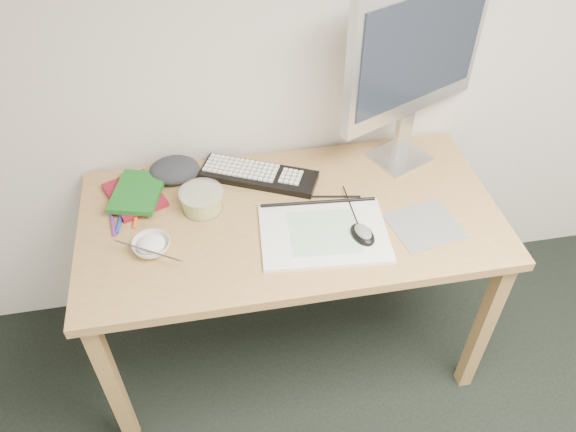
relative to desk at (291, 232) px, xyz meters
The scene contains 18 objects.
desk is the anchor object (origin of this frame).
mousepad 0.45m from the desk, 17.31° to the right, with size 0.22×0.20×0.00m, color slate.
sketchpad 0.17m from the desk, 52.14° to the right, with size 0.41×0.29×0.01m, color white.
keyboard 0.24m from the desk, 110.61° to the left, with size 0.42×0.13×0.02m, color black.
monitor 0.71m from the desk, 26.99° to the left, with size 0.54×0.27×0.67m.
mouse 0.28m from the desk, 36.55° to the right, with size 0.07×0.11×0.04m, color black.
rice_bowl 0.48m from the desk, 169.79° to the right, with size 0.12×0.12×0.04m, color silver.
chopsticks 0.50m from the desk, 165.46° to the right, with size 0.02×0.02×0.24m, color silver.
fruit_tub 0.32m from the desk, 163.60° to the left, with size 0.15×0.15×0.07m, color #F1C955.
book_red 0.55m from the desk, 160.51° to the left, with size 0.16×0.21×0.02m, color maroon.
book_green 0.54m from the desk, 161.04° to the left, with size 0.16×0.21×0.02m, color #18621E.
cloth_lump 0.47m from the desk, 144.18° to the left, with size 0.15×0.13×0.06m, color #282A30.
pencil_pink 0.09m from the desk, 87.75° to the left, with size 0.01×0.01×0.19m, color pink.
pencil_tan 0.10m from the desk, 133.18° to the left, with size 0.01×0.01×0.16m, color tan.
pencil_black 0.19m from the desk, 20.59° to the left, with size 0.01×0.01×0.19m, color black.
marker_blue 0.57m from the desk, behind, with size 0.01×0.01×0.14m, color #1E38A7.
marker_orange 0.52m from the desk, behind, with size 0.01×0.01×0.13m, color orange.
marker_purple 0.60m from the desk, behind, with size 0.01×0.01×0.13m, color #6E2486.
Camera 1 is at (-0.59, 0.09, 2.04)m, focal length 35.00 mm.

